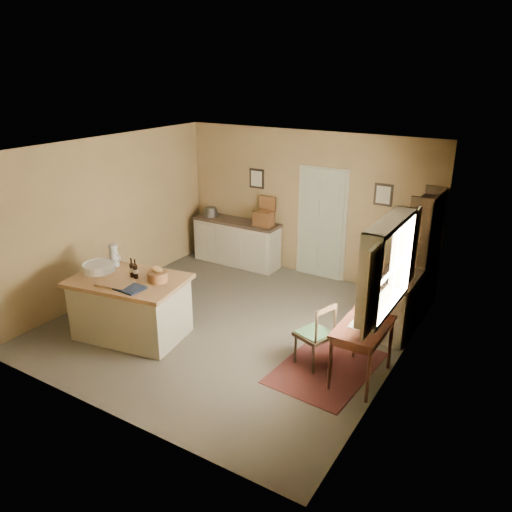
{
  "coord_description": "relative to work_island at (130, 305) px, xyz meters",
  "views": [
    {
      "loc": [
        3.89,
        -5.66,
        3.74
      ],
      "look_at": [
        0.35,
        0.16,
        1.15
      ],
      "focal_mm": 35.0,
      "sensor_mm": 36.0,
      "label": 1
    }
  ],
  "objects": [
    {
      "name": "ground",
      "position": [
        1.08,
        1.02,
        -0.48
      ],
      "size": [
        5.0,
        5.0,
        0.0
      ],
      "primitive_type": "plane",
      "color": "#62594B",
      "rests_on": "ground"
    },
    {
      "name": "wall_back",
      "position": [
        1.08,
        3.52,
        0.87
      ],
      "size": [
        5.0,
        0.1,
        2.7
      ],
      "primitive_type": "cube",
      "color": "#98794D",
      "rests_on": "ground"
    },
    {
      "name": "wall_front",
      "position": [
        1.08,
        -1.48,
        0.87
      ],
      "size": [
        5.0,
        0.1,
        2.7
      ],
      "primitive_type": "cube",
      "color": "#98794D",
      "rests_on": "ground"
    },
    {
      "name": "wall_left",
      "position": [
        -1.42,
        1.02,
        0.87
      ],
      "size": [
        0.1,
        5.0,
        2.7
      ],
      "primitive_type": "cube",
      "color": "#98794D",
      "rests_on": "ground"
    },
    {
      "name": "wall_right",
      "position": [
        3.58,
        1.02,
        0.87
      ],
      "size": [
        0.1,
        5.0,
        2.7
      ],
      "primitive_type": "cube",
      "color": "#98794D",
      "rests_on": "ground"
    },
    {
      "name": "ceiling",
      "position": [
        1.08,
        1.02,
        2.22
      ],
      "size": [
        5.0,
        5.0,
        0.0
      ],
      "primitive_type": "plane",
      "color": "silver",
      "rests_on": "wall_back"
    },
    {
      "name": "door",
      "position": [
        1.43,
        3.49,
        0.57
      ],
      "size": [
        0.97,
        0.06,
        2.11
      ],
      "primitive_type": "cube",
      "color": "#A4AB92",
      "rests_on": "ground"
    },
    {
      "name": "framed_prints",
      "position": [
        1.28,
        3.5,
        1.24
      ],
      "size": [
        2.82,
        0.02,
        0.38
      ],
      "color": "black",
      "rests_on": "ground"
    },
    {
      "name": "window",
      "position": [
        3.51,
        0.82,
        1.07
      ],
      "size": [
        0.25,
        1.99,
        1.12
      ],
      "color": "#B9B293",
      "rests_on": "ground"
    },
    {
      "name": "work_island",
      "position": [
        0.0,
        0.0,
        0.0
      ],
      "size": [
        1.77,
        1.31,
        1.2
      ],
      "rotation": [
        0.0,
        0.0,
        0.17
      ],
      "color": "#B9B293",
      "rests_on": "ground"
    },
    {
      "name": "sideboard",
      "position": [
        -0.26,
        3.22,
        -0.0
      ],
      "size": [
        1.81,
        0.52,
        1.18
      ],
      "color": "#B9B293",
      "rests_on": "ground"
    },
    {
      "name": "rug",
      "position": [
        2.83,
        0.69,
        -0.48
      ],
      "size": [
        1.21,
        1.67,
        0.01
      ],
      "primitive_type": "cube",
      "rotation": [
        0.0,
        0.0,
        -0.07
      ],
      "color": "#431816",
      "rests_on": "ground"
    },
    {
      "name": "writing_desk",
      "position": [
        3.28,
        0.69,
        0.19
      ],
      "size": [
        0.57,
        0.93,
        0.82
      ],
      "color": "#371A12",
      "rests_on": "ground"
    },
    {
      "name": "desk_chair",
      "position": [
        2.64,
        0.67,
        -0.03
      ],
      "size": [
        0.53,
        0.53,
        0.9
      ],
      "primitive_type": null,
      "rotation": [
        0.0,
        0.0,
        -0.34
      ],
      "color": "black",
      "rests_on": "ground"
    },
    {
      "name": "right_cabinet",
      "position": [
        3.28,
        2.09,
        -0.02
      ],
      "size": [
        0.55,
        0.98,
        0.99
      ],
      "color": "#B9B293",
      "rests_on": "ground"
    },
    {
      "name": "shelving_unit",
      "position": [
        3.43,
        3.02,
        0.51
      ],
      "size": [
        0.34,
        0.89,
        1.98
      ],
      "color": "black",
      "rests_on": "ground"
    }
  ]
}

